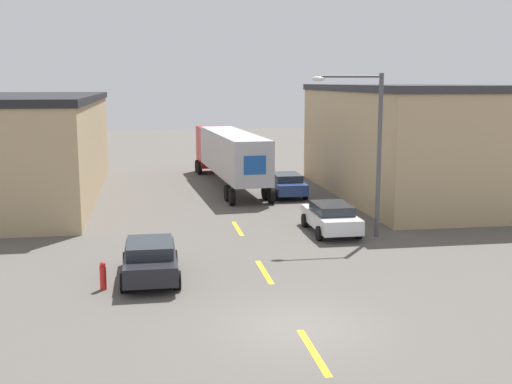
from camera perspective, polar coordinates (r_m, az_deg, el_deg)
The scene contains 9 objects.
ground_plane at distance 19.08m, azimuth 3.76°, elevation -11.87°, with size 160.00×160.00×0.00m, color #56514C.
road_centerline at distance 24.19m, azimuth 0.74°, elevation -7.11°, with size 0.20×17.63×0.01m.
warehouse_right at distance 40.93m, azimuth 13.70°, elevation 4.46°, with size 9.45×18.34×6.85m.
semi_truck at distance 43.72m, azimuth -2.48°, elevation 3.56°, with size 3.58×15.94×3.73m.
parked_car_left_near at distance 23.46m, azimuth -9.39°, elevation -5.86°, with size 2.04×4.43×1.42m.
parked_car_right_far at distance 39.84m, azimuth 2.69°, elevation 0.72°, with size 2.04×4.43×1.42m.
parked_car_right_mid at distance 30.30m, azimuth 6.68°, elevation -2.23°, with size 2.04×4.43×1.42m.
street_lamp at distance 29.22m, azimuth 10.11°, elevation 4.47°, with size 3.25×0.32×7.41m.
fire_hydrant at distance 22.69m, azimuth -13.44°, elevation -7.26°, with size 0.22×0.22×0.98m.
Camera 1 is at (-4.13, -17.25, 7.04)m, focal length 45.00 mm.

